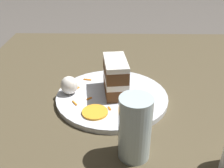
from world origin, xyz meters
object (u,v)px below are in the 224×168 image
at_px(orange_garnish, 95,112).
at_px(drinking_glass, 135,132).
at_px(plate, 112,97).
at_px(cream_dollop, 69,85).
at_px(cake_slice, 116,76).

distance_m(orange_garnish, drinking_glass, 0.15).
bearing_deg(plate, cream_dollop, -2.91).
height_order(plate, cake_slice, cake_slice).
height_order(cake_slice, drinking_glass, drinking_glass).
relative_size(cake_slice, orange_garnish, 1.90).
bearing_deg(drinking_glass, plate, -77.20).
height_order(plate, cream_dollop, cream_dollop).
distance_m(cream_dollop, drinking_glass, 0.26).
xyz_separation_m(plate, cake_slice, (-0.01, -0.02, 0.05)).
bearing_deg(cream_dollop, plate, 177.09).
height_order(plate, drinking_glass, drinking_glass).
bearing_deg(plate, orange_garnish, 64.89).
distance_m(plate, cake_slice, 0.06).
xyz_separation_m(cake_slice, drinking_glass, (-0.04, 0.22, -0.00)).
xyz_separation_m(cream_dollop, drinking_glass, (-0.16, 0.21, 0.02)).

